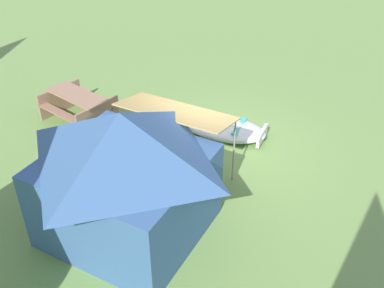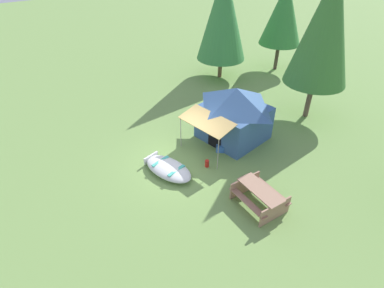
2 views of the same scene
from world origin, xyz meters
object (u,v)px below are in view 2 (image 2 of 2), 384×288
(beached_rowboat, at_px, (168,168))
(pine_tree_side, at_px, (223,14))
(canvas_cabin_tent, at_px, (234,113))
(fuel_can, at_px, (207,163))
(pine_tree_back_right, at_px, (284,13))
(pine_tree_far_center, at_px, (326,27))
(cooler_box, at_px, (220,147))
(picnic_table, at_px, (260,195))

(beached_rowboat, relative_size, pine_tree_side, 0.38)
(canvas_cabin_tent, height_order, fuel_can, canvas_cabin_tent)
(pine_tree_back_right, relative_size, pine_tree_far_center, 0.78)
(beached_rowboat, height_order, cooler_box, beached_rowboat)
(fuel_can, bearing_deg, cooler_box, 120.07)
(cooler_box, bearing_deg, pine_tree_back_right, 123.08)
(canvas_cabin_tent, xyz_separation_m, pine_tree_back_right, (-5.33, 7.89, 2.44))
(picnic_table, xyz_separation_m, cooler_box, (-3.57, 0.82, -0.34))
(cooler_box, bearing_deg, beached_rowboat, -86.80)
(beached_rowboat, bearing_deg, cooler_box, 93.20)
(fuel_can, height_order, pine_tree_side, pine_tree_side)
(cooler_box, bearing_deg, picnic_table, -12.88)
(picnic_table, distance_m, pine_tree_back_right, 14.05)
(cooler_box, xyz_separation_m, pine_tree_back_right, (-5.89, 9.04, 3.63))
(picnic_table, distance_m, fuel_can, 2.92)
(pine_tree_far_center, height_order, pine_tree_side, pine_tree_far_center)
(beached_rowboat, distance_m, canvas_cabin_tent, 4.15)
(cooler_box, relative_size, pine_tree_side, 0.07)
(fuel_can, bearing_deg, canvas_cabin_tent, 118.15)
(pine_tree_side, bearing_deg, cooler_box, -35.53)
(pine_tree_far_center, bearing_deg, canvas_cabin_tent, -95.37)
(picnic_table, bearing_deg, fuel_can, -172.66)
(pine_tree_far_center, bearing_deg, picnic_table, -60.73)
(canvas_cabin_tent, distance_m, cooler_box, 1.74)
(cooler_box, distance_m, pine_tree_back_right, 11.38)
(cooler_box, bearing_deg, pine_tree_far_center, 91.24)
(fuel_can, distance_m, pine_tree_back_right, 12.68)
(picnic_table, bearing_deg, canvas_cabin_tent, 154.60)
(canvas_cabin_tent, bearing_deg, picnic_table, -25.40)
(canvas_cabin_tent, relative_size, pine_tree_side, 0.64)
(beached_rowboat, height_order, pine_tree_back_right, pine_tree_back_right)
(canvas_cabin_tent, xyz_separation_m, cooler_box, (0.56, -1.14, -1.19))
(picnic_table, xyz_separation_m, pine_tree_far_center, (-3.69, 6.59, 4.21))
(cooler_box, height_order, pine_tree_far_center, pine_tree_far_center)
(beached_rowboat, relative_size, picnic_table, 1.39)
(canvas_cabin_tent, bearing_deg, pine_tree_far_center, 84.63)
(pine_tree_back_right, bearing_deg, beached_rowboat, -62.92)
(picnic_table, relative_size, pine_tree_back_right, 0.32)
(beached_rowboat, distance_m, cooler_box, 2.78)
(picnic_table, relative_size, cooler_box, 3.71)
(canvas_cabin_tent, distance_m, pine_tree_back_right, 9.83)
(pine_tree_side, bearing_deg, beached_rowboat, -47.59)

